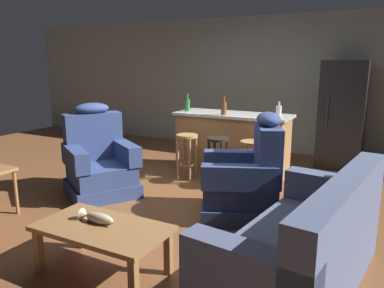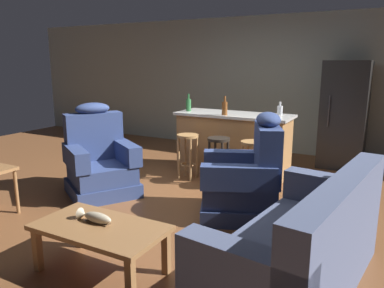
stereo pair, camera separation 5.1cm
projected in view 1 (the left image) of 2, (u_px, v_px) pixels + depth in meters
The scene contains 15 objects.
ground_plane at pixel (192, 198), 4.86m from camera, with size 12.00×12.00×0.00m.
back_wall at pixel (267, 85), 7.27m from camera, with size 12.00×0.05×2.60m.
coffee_table at pixel (102, 232), 3.08m from camera, with size 1.10×0.60×0.42m.
fish_figurine at pixel (97, 218), 3.13m from camera, with size 0.34×0.10×0.10m.
couch at pixel (305, 248), 2.86m from camera, with size 1.09×2.00×0.94m.
recliner_near_lamp at pixel (99, 162), 4.99m from camera, with size 1.16×1.16×1.20m.
recliner_near_island at pixel (247, 180), 4.26m from camera, with size 1.10×1.10×1.20m.
kitchen_island at pixel (232, 143), 5.92m from camera, with size 1.80×0.70×0.95m.
bar_stool_left at pixel (187, 148), 5.59m from camera, with size 0.32×0.32×0.68m.
bar_stool_middle at pixel (218, 152), 5.36m from camera, with size 0.32×0.32×0.68m.
bar_stool_right at pixel (252, 156), 5.13m from camera, with size 0.32×0.32×0.68m.
refrigerator at pixel (342, 115), 6.20m from camera, with size 0.70×0.69×1.76m.
bottle_tall_green at pixel (224, 108), 5.62m from camera, with size 0.08×0.08×0.29m.
bottle_short_amber at pixel (279, 110), 5.61m from camera, with size 0.08×0.08×0.21m.
bottle_wine_dark at pixel (187, 105), 6.07m from camera, with size 0.08×0.08×0.28m.
Camera 1 is at (2.15, -4.06, 1.74)m, focal length 35.00 mm.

